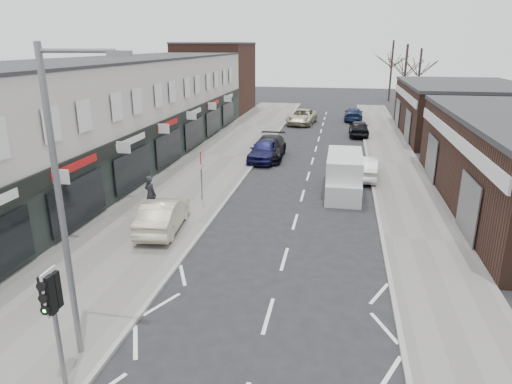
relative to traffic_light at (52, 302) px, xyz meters
The scene contains 21 objects.
ground 5.41m from the traffic_light, 24.61° to the left, with size 160.00×160.00×0.00m, color black.
pavement_left 24.24m from the traffic_light, 95.59° to the left, with size 5.50×64.00×0.12m, color slate.
pavement_right 26.18m from the traffic_light, 67.09° to the left, with size 3.50×64.00×0.12m, color slate.
shop_terrace_left 23.39m from the traffic_light, 112.93° to the left, with size 8.00×41.00×7.10m, color beige.
brick_block_far 47.91m from the traffic_light, 100.95° to the left, with size 8.00×10.00×8.00m, color #48281F.
right_unit_far 39.78m from the traffic_light, 64.86° to the left, with size 10.00×16.00×4.50m, color #342018.
tree_far_a 51.84m from the traffic_light, 75.00° to the left, with size 3.60×3.60×8.00m, color #382D26, non-canonical shape.
tree_far_b 58.28m from the traffic_light, 74.15° to the left, with size 3.60×3.60×7.50m, color #382D26, non-canonical shape.
tree_far_c 63.39m from the traffic_light, 78.25° to the left, with size 3.60×3.60×8.50m, color #382D26, non-canonical shape.
traffic_light is the anchor object (origin of this frame).
street_lamp 2.52m from the traffic_light, 95.88° to the left, with size 2.23×0.22×8.00m.
warning_sign 14.04m from the traffic_light, 93.10° to the left, with size 0.12×0.80×2.70m.
white_van 18.46m from the traffic_light, 68.95° to the left, with size 1.96×5.48×2.14m.
sedan_on_pavement 9.90m from the traffic_light, 97.37° to the left, with size 1.50×4.29×1.41m, color #B7B092.
pedestrian 11.94m from the traffic_light, 102.84° to the left, with size 0.70×0.46×1.91m, color black.
parked_car_left_a 23.50m from the traffic_light, 87.56° to the left, with size 1.87×4.65×1.58m, color #13143D.
parked_car_left_b 24.46m from the traffic_light, 87.24° to the left, with size 2.18×5.37×1.56m, color black.
parked_car_left_c 39.80m from the traffic_light, 86.83° to the left, with size 2.52×5.46×1.52m, color #B6B291.
parked_car_right_a 21.69m from the traffic_light, 68.57° to the left, with size 1.51×4.34×1.43m, color silver.
parked_car_right_b 35.06m from the traffic_light, 76.96° to the left, with size 1.73×4.29×1.46m, color black.
parked_car_right_c 43.78m from the traffic_light, 80.06° to the left, with size 1.93×4.76×1.38m, color #152042.
Camera 1 is at (1.90, -10.15, 8.07)m, focal length 32.00 mm.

